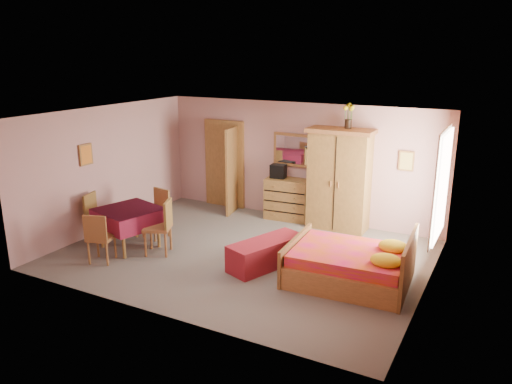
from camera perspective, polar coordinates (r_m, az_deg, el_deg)
The scene contains 23 objects.
floor at distance 9.40m, azimuth -1.41°, elevation -7.12°, with size 6.50×6.50×0.00m, color slate.
ceiling at distance 8.73m, azimuth -1.52°, elevation 8.80°, with size 6.50×6.50×0.00m, color brown.
wall_back at distance 11.16m, azimuth 4.85°, elevation 3.53°, with size 6.50×0.10×2.60m, color tan.
wall_front at distance 7.01m, azimuth -11.55°, elevation -4.23°, with size 6.50×0.10×2.60m, color tan.
wall_left at distance 10.90m, azimuth -16.54°, elevation 2.63°, with size 0.10×5.00×2.60m, color tan.
wall_right at distance 7.97m, azimuth 19.38°, elevation -2.38°, with size 0.10×5.00×2.60m, color tan.
doorway at distance 12.05m, azimuth -3.57°, elevation 3.13°, with size 1.06×0.12×2.15m, color #9E6B35.
window at distance 9.08m, azimuth 20.43°, elevation 0.68°, with size 0.08×1.40×1.95m, color white.
picture_left at distance 10.39m, azimuth -18.88°, elevation 4.06°, with size 0.04×0.32×0.42m, color orange.
picture_back at distance 10.41m, azimuth 16.81°, elevation 3.41°, with size 0.30×0.04×0.40m, color #D8BF59.
chest_of_drawers at distance 11.20m, azimuth 3.65°, elevation -0.82°, with size 0.98×0.49×0.93m, color olive.
wall_mirror at distance 11.13m, azimuth 4.20°, elevation 4.82°, with size 0.93×0.05×0.74m, color silver.
stereo at distance 11.14m, azimuth 2.55°, elevation 2.39°, with size 0.33×0.24×0.31m, color black.
floor_lamp at distance 10.96m, azimuth 5.99°, elevation 0.83°, with size 0.22×0.22×1.69m, color black.
wardrobe at distance 10.59m, azimuth 9.50°, elevation 1.43°, with size 1.37×0.70×2.14m, color olive.
sunflower_vase at distance 10.37m, azimuth 10.54°, elevation 8.56°, with size 0.21×0.21×0.52m, color yellow.
bed at distance 8.33m, azimuth 10.64°, elevation -7.17°, with size 1.95×1.54×0.90m, color #D9155F.
bench at distance 8.84m, azimuth 1.19°, elevation -6.98°, with size 0.53×1.44×0.48m, color maroon.
dining_table at distance 9.90m, azimuth -14.22°, elevation -4.02°, with size 1.06×1.06×0.78m, color maroon.
chair_south at distance 9.36m, azimuth -17.28°, elevation -4.94°, with size 0.42×0.42×0.93m, color #976233.
chair_north at distance 10.29m, azimuth -11.47°, elevation -2.48°, with size 0.44×0.44×0.98m, color #965C32.
chair_west at distance 10.35m, azimuth -17.37°, elevation -2.82°, with size 0.44×0.44×0.97m, color #AE7B3B.
chair_east at distance 9.45m, azimuth -11.20°, elevation -3.95°, with size 0.47×0.47×1.03m, color #9B6034.
Camera 1 is at (4.26, -7.54, 3.67)m, focal length 35.00 mm.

